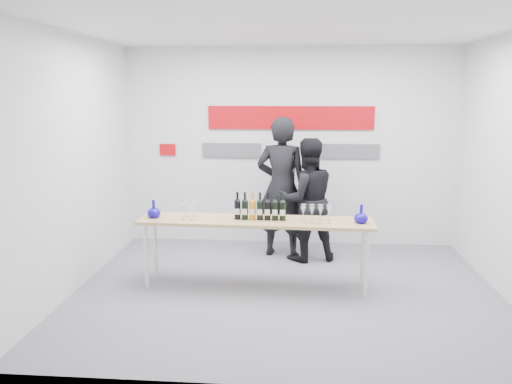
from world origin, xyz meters
TOP-DOWN VIEW (x-y plane):
  - ground at (0.00, 0.00)m, footprint 5.00×5.00m
  - back_wall at (0.00, 2.00)m, footprint 5.00×0.04m
  - signage at (-0.06, 1.97)m, footprint 3.38×0.02m
  - tasting_table at (-0.38, 0.11)m, footprint 2.80×0.63m
  - wine_bottles at (-0.32, 0.11)m, footprint 0.62×0.09m
  - decanter_left at (-1.61, 0.13)m, footprint 0.16×0.16m
  - decanter_right at (0.86, 0.06)m, footprint 0.16×0.16m
  - glasses_left at (-1.18, 0.13)m, footprint 0.17×0.23m
  - glasses_right at (0.34, 0.09)m, footprint 0.37×0.23m
  - presenter_left at (-0.10, 1.32)m, footprint 0.81×0.62m
  - presenter_right at (0.25, 1.17)m, footprint 0.98×0.85m
  - mic_stand at (0.07, 1.20)m, footprint 0.18×0.18m

SIDE VIEW (x-z plane):
  - ground at x=0.00m, z-range 0.00..0.00m
  - mic_stand at x=0.07m, z-range -0.30..1.24m
  - tasting_table at x=-0.38m, z-range 0.35..1.19m
  - presenter_right at x=0.25m, z-range 0.00..1.72m
  - glasses_right at x=0.34m, z-range 0.83..1.02m
  - glasses_left at x=-1.18m, z-range 0.83..1.02m
  - decanter_left at x=-1.61m, z-range 0.83..1.05m
  - decanter_right at x=0.86m, z-range 0.83..1.05m
  - wine_bottles at x=-0.32m, z-range 0.83..1.16m
  - presenter_left at x=-0.10m, z-range 0.00..2.00m
  - back_wall at x=0.00m, z-range 0.00..3.00m
  - signage at x=-0.06m, z-range 1.41..2.20m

